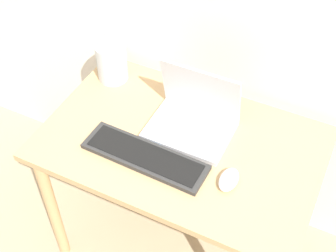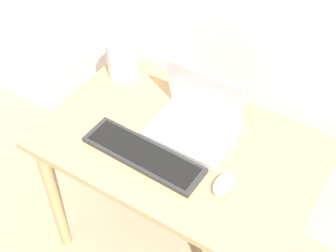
# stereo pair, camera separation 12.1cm
# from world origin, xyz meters

# --- Properties ---
(desk) EXTENTS (1.06, 0.67, 0.74)m
(desk) POSITION_xyz_m (0.00, 0.34, 0.63)
(desk) COLOR tan
(desk) RESTS_ON ground_plane
(laptop) EXTENTS (0.32, 0.24, 0.26)m
(laptop) POSITION_xyz_m (0.01, 0.43, 0.79)
(laptop) COLOR silver
(laptop) RESTS_ON desk
(keyboard) EXTENTS (0.48, 0.15, 0.02)m
(keyboard) POSITION_xyz_m (-0.08, 0.20, 0.75)
(keyboard) COLOR #2D2D2D
(keyboard) RESTS_ON desk
(mouse) EXTENTS (0.06, 0.11, 0.04)m
(mouse) POSITION_xyz_m (0.23, 0.23, 0.76)
(mouse) COLOR white
(mouse) RESTS_ON desk
(vase) EXTENTS (0.13, 0.13, 0.24)m
(vase) POSITION_xyz_m (-0.42, 0.55, 0.86)
(vase) COLOR silver
(vase) RESTS_ON desk
(mp3_player) EXTENTS (0.05, 0.06, 0.01)m
(mp3_player) POSITION_xyz_m (-0.08, 0.28, 0.74)
(mp3_player) COLOR #1E7FB7
(mp3_player) RESTS_ON desk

